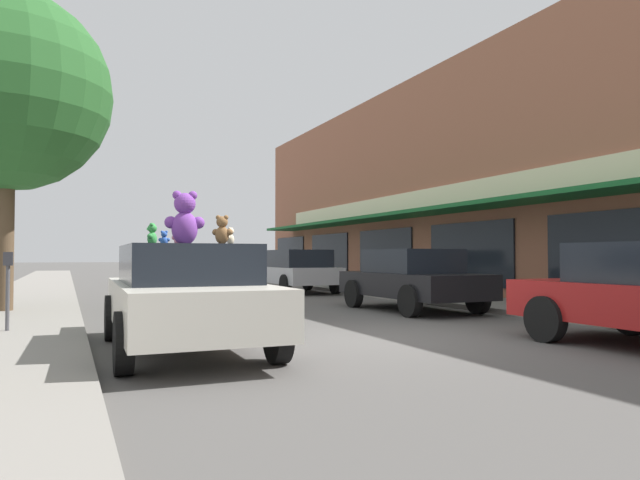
% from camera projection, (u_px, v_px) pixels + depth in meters
% --- Properties ---
extents(ground_plane, '(260.00, 260.00, 0.00)m').
position_uv_depth(ground_plane, '(382.00, 339.00, 9.16)').
color(ground_plane, '#514F4C').
extents(sidewalk_far, '(2.59, 90.00, 0.12)m').
position_uv_depth(sidewalk_far, '(626.00, 319.00, 11.46)').
color(sidewalk_far, gray).
rests_on(sidewalk_far, ground_plane).
extents(storefront_row, '(15.81, 36.56, 7.94)m').
position_uv_depth(storefront_row, '(626.00, 184.00, 20.88)').
color(storefront_row, '#9E6047').
rests_on(storefront_row, ground_plane).
extents(plush_art_car, '(2.09, 4.60, 1.48)m').
position_uv_depth(plush_art_car, '(185.00, 294.00, 8.00)').
color(plush_art_car, beige).
rests_on(plush_art_car, ground_plane).
extents(teddy_bear_giant, '(0.58, 0.37, 0.77)m').
position_uv_depth(teddy_bear_giant, '(185.00, 219.00, 8.05)').
color(teddy_bear_giant, purple).
rests_on(teddy_bear_giant, plush_art_car).
extents(teddy_bear_green, '(0.19, 0.26, 0.35)m').
position_uv_depth(teddy_bear_green, '(152.00, 235.00, 8.64)').
color(teddy_bear_green, green).
rests_on(teddy_bear_green, plush_art_car).
extents(teddy_bear_brown, '(0.28, 0.24, 0.39)m').
position_uv_depth(teddy_bear_brown, '(222.00, 230.00, 7.51)').
color(teddy_bear_brown, olive).
rests_on(teddy_bear_brown, plush_art_car).
extents(teddy_bear_blue, '(0.19, 0.13, 0.25)m').
position_uv_depth(teddy_bear_blue, '(164.00, 239.00, 8.99)').
color(teddy_bear_blue, blue).
rests_on(teddy_bear_blue, plush_art_car).
extents(teddy_bear_cream, '(0.16, 0.17, 0.25)m').
position_uv_depth(teddy_bear_cream, '(230.00, 236.00, 7.91)').
color(teddy_bear_cream, beige).
rests_on(teddy_bear_cream, plush_art_car).
extents(teddy_bear_pink, '(0.24, 0.17, 0.31)m').
position_uv_depth(teddy_bear_pink, '(179.00, 236.00, 8.72)').
color(teddy_bear_pink, pink).
rests_on(teddy_bear_pink, plush_art_car).
extents(parked_car_far_center, '(2.04, 4.25, 1.50)m').
position_uv_depth(parked_car_far_center, '(412.00, 278.00, 13.91)').
color(parked_car_far_center, black).
rests_on(parked_car_far_center, ground_plane).
extents(parked_car_far_right, '(2.09, 4.09, 1.56)m').
position_uv_depth(parked_car_far_right, '(297.00, 269.00, 20.82)').
color(parked_car_far_right, '#B7B7BC').
rests_on(parked_car_far_right, ground_plane).
extents(street_tree, '(4.49, 4.49, 7.16)m').
position_uv_depth(street_tree, '(8.00, 91.00, 12.76)').
color(street_tree, brown).
rests_on(street_tree, sidewalk_near).
extents(parking_meter, '(0.14, 0.10, 1.27)m').
position_uv_depth(parking_meter, '(8.00, 280.00, 9.21)').
color(parking_meter, '#4C4C51').
rests_on(parking_meter, sidewalk_near).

